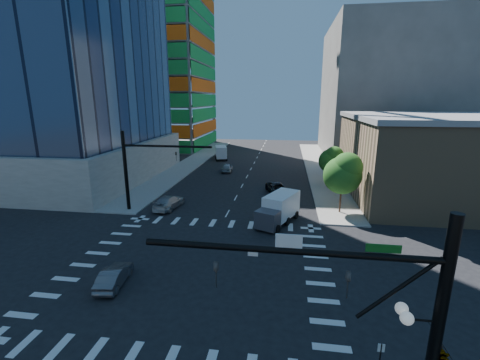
# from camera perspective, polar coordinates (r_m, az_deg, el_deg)

# --- Properties ---
(ground) EXTENTS (160.00, 160.00, 0.00)m
(ground) POSITION_cam_1_polar(r_m,az_deg,el_deg) (25.63, -7.31, -15.12)
(ground) COLOR black
(ground) RESTS_ON ground
(road_markings) EXTENTS (20.00, 20.00, 0.01)m
(road_markings) POSITION_cam_1_polar(r_m,az_deg,el_deg) (25.63, -7.31, -15.11)
(road_markings) COLOR silver
(road_markings) RESTS_ON ground
(sidewalk_ne) EXTENTS (5.00, 60.00, 0.15)m
(sidewalk_ne) POSITION_cam_1_polar(r_m,az_deg,el_deg) (63.02, 13.77, 2.41)
(sidewalk_ne) COLOR gray
(sidewalk_ne) RESTS_ON ground
(sidewalk_nw) EXTENTS (5.00, 60.00, 0.15)m
(sidewalk_nw) POSITION_cam_1_polar(r_m,az_deg,el_deg) (65.47, -8.58, 3.09)
(sidewalk_nw) COLOR gray
(sidewalk_nw) RESTS_ON ground
(construction_building) EXTENTS (25.16, 34.50, 70.60)m
(construction_building) POSITION_cam_1_polar(r_m,az_deg,el_deg) (90.77, -14.64, 21.43)
(construction_building) COLOR slate
(construction_building) RESTS_ON ground
(commercial_building) EXTENTS (20.50, 22.50, 10.60)m
(commercial_building) POSITION_cam_1_polar(r_m,az_deg,el_deg) (47.86, 31.22, 3.50)
(commercial_building) COLOR #8C7351
(commercial_building) RESTS_ON ground
(bg_building_ne) EXTENTS (24.00, 30.00, 28.00)m
(bg_building_ne) POSITION_cam_1_polar(r_m,az_deg,el_deg) (79.24, 24.19, 14.08)
(bg_building_ne) COLOR #615C57
(bg_building_ne) RESTS_ON ground
(signal_mast_se) EXTENTS (10.51, 2.48, 9.00)m
(signal_mast_se) POSITION_cam_1_polar(r_m,az_deg,el_deg) (13.19, 27.77, -22.24)
(signal_mast_se) COLOR black
(signal_mast_se) RESTS_ON sidewalk_se
(signal_mast_nw) EXTENTS (10.20, 0.40, 9.00)m
(signal_mast_nw) POSITION_cam_1_polar(r_m,az_deg,el_deg) (37.44, -17.72, 2.73)
(signal_mast_nw) COLOR black
(signal_mast_nw) RESTS_ON sidewalk_nw
(tree_south) EXTENTS (4.16, 4.16, 6.82)m
(tree_south) POSITION_cam_1_polar(r_m,az_deg,el_deg) (36.77, 17.99, 1.22)
(tree_south) COLOR #382316
(tree_south) RESTS_ON sidewalk_ne
(tree_north) EXTENTS (3.54, 3.52, 5.78)m
(tree_north) POSITION_cam_1_polar(r_m,az_deg,el_deg) (48.58, 16.01, 3.55)
(tree_north) COLOR #382316
(tree_north) RESTS_ON sidewalk_ne
(no_parking_sign) EXTENTS (0.30, 0.06, 2.20)m
(no_parking_sign) POSITION_cam_1_polar(r_m,az_deg,el_deg) (17.27, 23.59, -27.24)
(no_parking_sign) COLOR black
(no_parking_sign) RESTS_ON ground
(car_nb_far) EXTENTS (3.60, 5.49, 1.40)m
(car_nb_far) POSITION_cam_1_polar(r_m,az_deg,el_deg) (43.89, 6.57, -1.50)
(car_nb_far) COLOR black
(car_nb_far) RESTS_ON ground
(car_sb_near) EXTENTS (2.71, 5.43, 1.51)m
(car_sb_near) POSITION_cam_1_polar(r_m,az_deg,el_deg) (38.64, -12.53, -3.85)
(car_sb_near) COLOR #B4B4B4
(car_sb_near) RESTS_ON ground
(car_sb_mid) EXTENTS (1.96, 4.39, 1.47)m
(car_sb_mid) POSITION_cam_1_polar(r_m,az_deg,el_deg) (56.89, -2.28, 2.24)
(car_sb_mid) COLOR #94979A
(car_sb_mid) RESTS_ON ground
(car_sb_cross) EXTENTS (1.86, 4.08, 1.30)m
(car_sb_cross) POSITION_cam_1_polar(r_m,az_deg,el_deg) (24.65, -21.45, -15.61)
(car_sb_cross) COLOR #515257
(car_sb_cross) RESTS_ON ground
(box_truck_near) EXTENTS (4.51, 6.18, 2.98)m
(box_truck_near) POSITION_cam_1_polar(r_m,az_deg,el_deg) (33.15, 6.65, -5.61)
(box_truck_near) COLOR black
(box_truck_near) RESTS_ON ground
(box_truck_far) EXTENTS (3.71, 5.91, 2.88)m
(box_truck_far) POSITION_cam_1_polar(r_m,az_deg,el_deg) (68.86, -3.43, 4.78)
(box_truck_far) COLOR black
(box_truck_far) RESTS_ON ground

